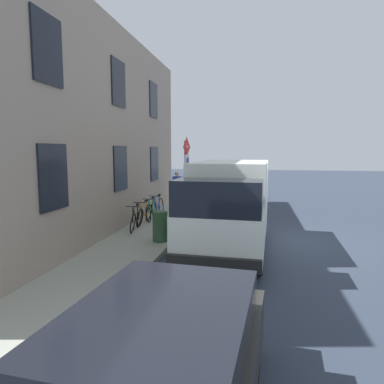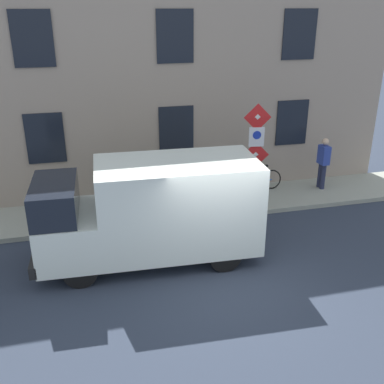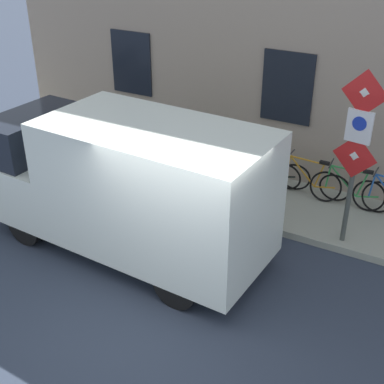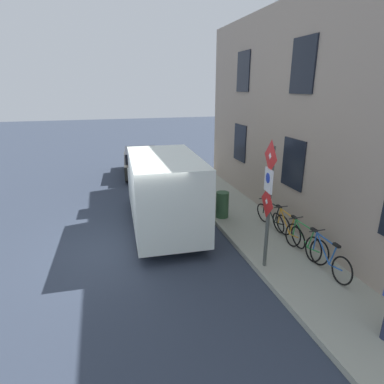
# 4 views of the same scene
# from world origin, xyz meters

# --- Properties ---
(ground_plane) EXTENTS (80.00, 80.00, 0.00)m
(ground_plane) POSITION_xyz_m (0.00, 0.00, 0.00)
(ground_plane) COLOR #2E3746
(sidewalk_slab) EXTENTS (2.11, 16.33, 0.14)m
(sidewalk_slab) POSITION_xyz_m (3.83, 0.00, 0.07)
(sidewalk_slab) COLOR #9EA192
(sidewalk_slab) RESTS_ON ground_plane
(building_facade) EXTENTS (0.75, 14.33, 6.95)m
(building_facade) POSITION_xyz_m (5.23, 0.00, 3.48)
(building_facade) COLOR tan
(building_facade) RESTS_ON ground_plane
(sign_post_stacked) EXTENTS (0.18, 0.56, 3.07)m
(sign_post_stacked) POSITION_xyz_m (2.98, -1.93, 2.12)
(sign_post_stacked) COLOR #474C47
(sign_post_stacked) RESTS_ON sidewalk_slab
(delivery_van) EXTENTS (2.23, 5.41, 2.50)m
(delivery_van) POSITION_xyz_m (1.07, 1.40, 1.33)
(delivery_van) COLOR white
(delivery_van) RESTS_ON ground_plane
(bicycle_blue) EXTENTS (0.46, 1.71, 0.89)m
(bicycle_blue) POSITION_xyz_m (4.33, -2.59, 0.51)
(bicycle_blue) COLOR black
(bicycle_blue) RESTS_ON sidewalk_slab
(bicycle_green) EXTENTS (0.46, 1.71, 0.89)m
(bicycle_green) POSITION_xyz_m (4.33, -1.72, 0.51)
(bicycle_green) COLOR black
(bicycle_green) RESTS_ON sidewalk_slab
(bicycle_orange) EXTENTS (0.46, 1.71, 0.89)m
(bicycle_orange) POSITION_xyz_m (4.33, -0.85, 0.51)
(bicycle_orange) COLOR black
(bicycle_orange) RESTS_ON sidewalk_slab
(bicycle_black) EXTENTS (0.47, 1.72, 0.89)m
(bicycle_black) POSITION_xyz_m (4.33, 0.02, 0.51)
(bicycle_black) COLOR black
(bicycle_black) RESTS_ON sidewalk_slab
(pedestrian) EXTENTS (0.41, 0.28, 1.72)m
(pedestrian) POSITION_xyz_m (4.01, -4.77, 1.07)
(pedestrian) COLOR #262B47
(pedestrian) RESTS_ON sidewalk_slab
(litter_bin) EXTENTS (0.44, 0.44, 0.90)m
(litter_bin) POSITION_xyz_m (3.13, 1.33, 0.59)
(litter_bin) COLOR #2D5133
(litter_bin) RESTS_ON sidewalk_slab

